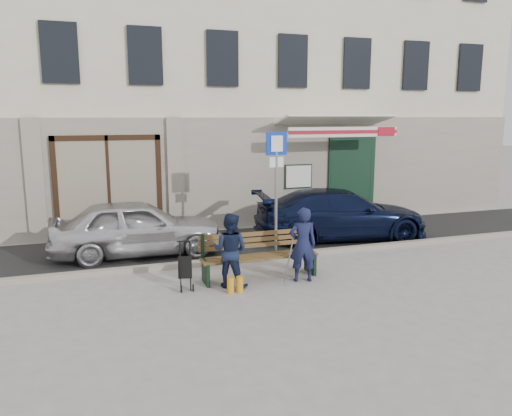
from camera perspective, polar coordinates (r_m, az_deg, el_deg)
name	(u,v)px	position (r m, az deg, el deg)	size (l,w,h in m)	color
ground	(288,280)	(10.15, 3.68, -8.21)	(80.00, 80.00, 0.00)	#9E9991
asphalt_lane	(243,243)	(12.95, -1.51, -4.01)	(60.00, 3.20, 0.01)	#282828
curb	(263,257)	(11.46, 0.85, -5.66)	(60.00, 0.18, 0.12)	#9E9384
building	(196,64)	(17.81, -6.82, 16.00)	(20.00, 8.27, 10.00)	beige
car_silver	(137,227)	(12.02, -13.44, -2.16)	(1.59, 3.96, 1.35)	silver
car_navy	(341,214)	(13.48, 9.65, -0.69)	(1.87, 4.60, 1.33)	black
parking_sign	(276,172)	(11.63, 2.34, 4.11)	(0.53, 0.11, 2.89)	gray
bench	(257,256)	(10.11, 0.15, -5.53)	(2.40, 1.17, 0.98)	brown
man	(303,245)	(9.91, 5.36, -4.18)	(0.54, 0.36, 1.49)	#161B3D
woman	(230,250)	(9.57, -2.98, -4.85)	(0.70, 0.54, 1.44)	#141D37
stroller	(185,269)	(9.61, -8.11, -6.86)	(0.30, 0.40, 0.91)	black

